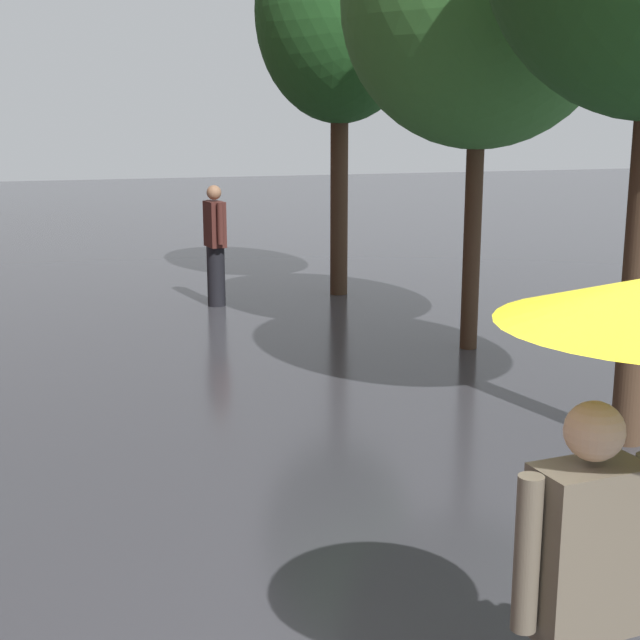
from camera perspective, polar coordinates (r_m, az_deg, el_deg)
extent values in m
cylinder|color=#473323|center=(7.61, 19.84, 3.24)|extent=(0.26, 0.26, 2.99)
cylinder|color=#473323|center=(10.48, 9.75, 5.45)|extent=(0.20, 0.20, 2.72)
ellipsoid|color=#387533|center=(10.48, 10.30, 19.43)|extent=(3.10, 3.10, 3.18)
cylinder|color=#473323|center=(13.70, 1.24, 7.87)|extent=(0.27, 0.27, 3.00)
ellipsoid|color=#235623|center=(13.74, 1.29, 19.18)|extent=(2.50, 2.50, 3.21)
cube|color=#665B4C|center=(3.37, 16.71, -13.94)|extent=(0.41, 0.24, 0.63)
sphere|color=beige|center=(3.20, 17.21, -6.83)|extent=(0.21, 0.21, 0.21)
cylinder|color=#665B4C|center=(3.22, 13.15, -14.43)|extent=(0.09, 0.09, 0.57)
cylinder|color=black|center=(13.01, -6.69, 2.80)|extent=(0.26, 0.26, 0.87)
cube|color=#4C231E|center=(12.91, -6.77, 6.13)|extent=(0.26, 0.42, 0.65)
sphere|color=#9E7051|center=(12.86, -6.83, 8.13)|extent=(0.21, 0.21, 0.21)
cylinder|color=#4C231E|center=(12.67, -6.42, 6.17)|extent=(0.09, 0.09, 0.59)
cylinder|color=#4C231E|center=(13.14, -7.13, 6.38)|extent=(0.09, 0.09, 0.59)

